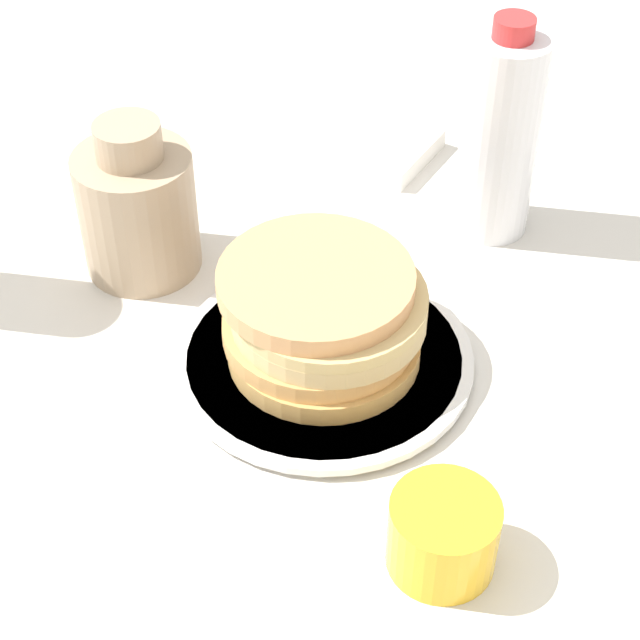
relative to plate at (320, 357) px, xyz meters
name	(u,v)px	position (x,y,z in m)	size (l,w,h in m)	color
ground_plane	(342,348)	(0.00, -0.03, -0.01)	(4.00, 4.00, 0.00)	silver
plate	(320,357)	(0.00, 0.00, 0.00)	(0.24, 0.24, 0.01)	white
pancake_stack	(323,315)	(0.00, 0.00, 0.04)	(0.17, 0.16, 0.07)	tan
juice_glass	(443,534)	(-0.18, 0.11, 0.02)	(0.07, 0.07, 0.06)	yellow
cream_jug	(137,207)	(0.20, -0.01, 0.05)	(0.10, 0.10, 0.14)	tan
water_bottle_far	(500,135)	(-0.02, -0.24, 0.09)	(0.07, 0.07, 0.21)	white
napkin	(372,144)	(0.14, -0.28, 0.00)	(0.12, 0.10, 0.02)	white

